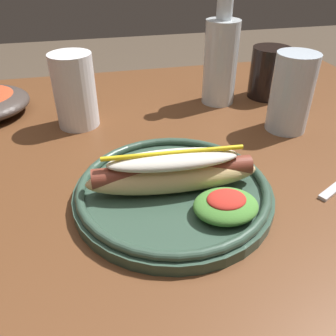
{
  "coord_description": "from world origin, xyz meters",
  "views": [
    {
      "loc": [
        -0.07,
        -0.44,
        1.04
      ],
      "look_at": [
        0.02,
        -0.04,
        0.77
      ],
      "focal_mm": 37.7,
      "sensor_mm": 36.0,
      "label": 1
    }
  ],
  "objects_px": {
    "hot_dog_plate": "(176,187)",
    "extra_cup": "(75,91)",
    "soda_cup": "(269,73)",
    "water_cup": "(291,93)",
    "glass_bottle": "(221,58)"
  },
  "relations": [
    {
      "from": "hot_dog_plate",
      "to": "extra_cup",
      "type": "height_order",
      "value": "extra_cup"
    },
    {
      "from": "hot_dog_plate",
      "to": "soda_cup",
      "type": "bearing_deg",
      "value": 47.56
    },
    {
      "from": "soda_cup",
      "to": "water_cup",
      "type": "bearing_deg",
      "value": -103.18
    },
    {
      "from": "water_cup",
      "to": "glass_bottle",
      "type": "relative_size",
      "value": 0.56
    },
    {
      "from": "hot_dog_plate",
      "to": "extra_cup",
      "type": "distance_m",
      "value": 0.29
    },
    {
      "from": "soda_cup",
      "to": "extra_cup",
      "type": "height_order",
      "value": "extra_cup"
    },
    {
      "from": "soda_cup",
      "to": "glass_bottle",
      "type": "distance_m",
      "value": 0.12
    },
    {
      "from": "extra_cup",
      "to": "soda_cup",
      "type": "bearing_deg",
      "value": 6.79
    },
    {
      "from": "hot_dog_plate",
      "to": "soda_cup",
      "type": "distance_m",
      "value": 0.42
    },
    {
      "from": "hot_dog_plate",
      "to": "soda_cup",
      "type": "relative_size",
      "value": 2.5
    },
    {
      "from": "water_cup",
      "to": "extra_cup",
      "type": "height_order",
      "value": "water_cup"
    },
    {
      "from": "soda_cup",
      "to": "glass_bottle",
      "type": "relative_size",
      "value": 0.43
    },
    {
      "from": "extra_cup",
      "to": "glass_bottle",
      "type": "relative_size",
      "value": 0.54
    },
    {
      "from": "extra_cup",
      "to": "glass_bottle",
      "type": "height_order",
      "value": "glass_bottle"
    },
    {
      "from": "hot_dog_plate",
      "to": "water_cup",
      "type": "distance_m",
      "value": 0.3
    }
  ]
}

